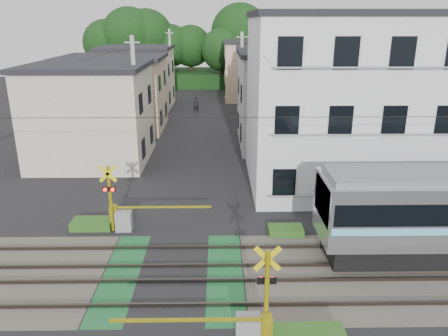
{
  "coord_description": "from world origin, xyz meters",
  "views": [
    {
      "loc": [
        1.67,
        -13.91,
        8.84
      ],
      "look_at": [
        1.94,
        5.0,
        2.43
      ],
      "focal_mm": 35.0,
      "sensor_mm": 36.0,
      "label": 1
    }
  ],
  "objects_px": {
    "crossing_signal_far": "(122,215)",
    "pedestrian": "(196,104)",
    "crossing_signal_near": "(251,323)",
    "apartment_block": "(344,102)"
  },
  "relations": [
    {
      "from": "crossing_signal_far",
      "to": "pedestrian",
      "type": "bearing_deg",
      "value": 85.5
    },
    {
      "from": "crossing_signal_near",
      "to": "crossing_signal_far",
      "type": "relative_size",
      "value": 1.0
    },
    {
      "from": "crossing_signal_far",
      "to": "crossing_signal_near",
      "type": "bearing_deg",
      "value": -54.71
    },
    {
      "from": "crossing_signal_near",
      "to": "apartment_block",
      "type": "xyz_separation_m",
      "value": [
        5.91,
        13.15,
        3.94
      ]
    },
    {
      "from": "pedestrian",
      "to": "apartment_block",
      "type": "bearing_deg",
      "value": 99.04
    },
    {
      "from": "crossing_signal_far",
      "to": "pedestrian",
      "type": "xyz_separation_m",
      "value": [
        2.04,
        25.91,
        0.16
      ]
    },
    {
      "from": "crossing_signal_far",
      "to": "pedestrian",
      "type": "height_order",
      "value": "crossing_signal_far"
    },
    {
      "from": "crossing_signal_far",
      "to": "apartment_block",
      "type": "height_order",
      "value": "apartment_block"
    },
    {
      "from": "crossing_signal_near",
      "to": "apartment_block",
      "type": "relative_size",
      "value": 0.46
    },
    {
      "from": "crossing_signal_near",
      "to": "crossing_signal_far",
      "type": "distance_m",
      "value": 8.95
    }
  ]
}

